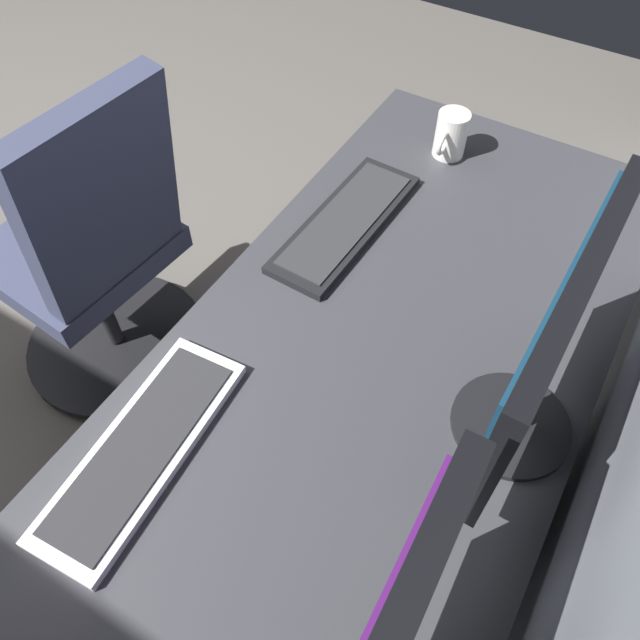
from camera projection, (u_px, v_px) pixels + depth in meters
desk at (344, 429)px, 1.12m from camera, size 1.85×0.73×0.73m
drawer_pedestal at (376, 458)px, 1.43m from camera, size 0.40×0.51×0.69m
monitor_primary at (547, 347)px, 0.87m from camera, size 0.48×0.20×0.40m
keyboard_main at (142, 449)px, 1.01m from camera, size 0.43×0.17×0.02m
keyboard_spare at (346, 222)px, 1.34m from camera, size 0.42×0.15×0.02m
coffee_mug at (451, 135)px, 1.46m from camera, size 0.12×0.08×0.11m
office_chair at (97, 263)px, 1.65m from camera, size 0.56×0.57×0.97m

